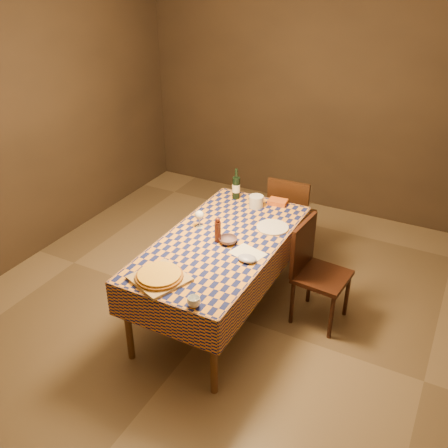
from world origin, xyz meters
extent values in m
plane|color=brown|center=(0.00, 0.00, 0.00)|extent=(5.00, 5.00, 0.00)
cube|color=#34271D|center=(0.00, 2.50, 1.35)|extent=(4.50, 0.10, 2.70)
cube|color=#34271D|center=(-2.25, 0.00, 1.35)|extent=(0.10, 5.00, 2.70)
cylinder|color=brown|center=(-0.38, -0.83, 0.38)|extent=(0.06, 0.06, 0.75)
cylinder|color=brown|center=(0.38, -0.83, 0.38)|extent=(0.06, 0.06, 0.75)
cylinder|color=brown|center=(-0.38, 0.83, 0.38)|extent=(0.06, 0.06, 0.75)
cylinder|color=brown|center=(0.38, 0.83, 0.38)|extent=(0.06, 0.06, 0.75)
cube|color=brown|center=(0.00, 0.00, 0.74)|extent=(0.90, 1.80, 0.03)
cube|color=brown|center=(0.00, 0.00, 0.76)|extent=(0.92, 1.82, 0.02)
cube|color=brown|center=(0.00, -0.92, 0.62)|extent=(0.94, 0.01, 0.30)
cube|color=brown|center=(0.00, 0.92, 0.62)|extent=(0.94, 0.01, 0.30)
cube|color=brown|center=(-0.47, 0.00, 0.62)|extent=(0.01, 1.84, 0.30)
cube|color=brown|center=(0.47, 0.00, 0.62)|extent=(0.01, 1.84, 0.30)
cube|color=tan|center=(-0.13, -0.71, 0.78)|extent=(0.46, 0.46, 0.02)
cylinder|color=brown|center=(-0.13, -0.71, 0.80)|extent=(0.40, 0.40, 0.02)
cylinder|color=gold|center=(-0.13, -0.71, 0.82)|extent=(0.37, 0.37, 0.02)
cylinder|color=#491B11|center=(-0.02, -0.03, 0.86)|extent=(0.07, 0.07, 0.18)
sphere|color=#491B11|center=(-0.02, -0.03, 0.97)|extent=(0.04, 0.04, 0.04)
imported|color=#564048|center=(0.07, -0.01, 0.79)|extent=(0.19, 0.19, 0.05)
cylinder|color=silver|center=(-0.27, 0.11, 0.77)|extent=(0.09, 0.09, 0.00)
cylinder|color=silver|center=(-0.27, 0.11, 0.81)|extent=(0.01, 0.01, 0.07)
sphere|color=silver|center=(-0.27, 0.11, 0.89)|extent=(0.08, 0.08, 0.08)
ellipsoid|color=#3F0708|center=(-0.27, 0.11, 0.88)|extent=(0.05, 0.05, 0.03)
cylinder|color=black|center=(-0.25, 0.77, 0.88)|extent=(0.09, 0.09, 0.22)
cylinder|color=black|center=(-0.25, 0.77, 1.03)|extent=(0.03, 0.03, 0.09)
cylinder|color=beige|center=(-0.25, 0.77, 0.88)|extent=(0.09, 0.09, 0.08)
cylinder|color=silver|center=(0.00, 0.69, 0.83)|extent=(0.16, 0.16, 0.11)
cube|color=#B34D17|center=(0.16, 0.84, 0.79)|extent=(0.18, 0.14, 0.04)
cylinder|color=silver|center=(0.30, 0.39, 0.78)|extent=(0.34, 0.34, 0.02)
imported|color=white|center=(0.24, -0.85, 0.81)|extent=(0.09, 0.09, 0.07)
cube|color=silver|center=(0.28, -0.08, 0.77)|extent=(0.30, 0.26, 0.00)
ellipsoid|color=#969CC0|center=(0.33, -0.18, 0.79)|extent=(0.19, 0.17, 0.04)
cube|color=black|center=(0.18, 1.24, 0.45)|extent=(0.45, 0.45, 0.04)
cube|color=black|center=(0.19, 1.04, 0.70)|extent=(0.42, 0.06, 0.46)
cylinder|color=black|center=(0.34, 1.43, 0.21)|extent=(0.04, 0.04, 0.43)
cylinder|color=black|center=(-0.01, 1.41, 0.21)|extent=(0.04, 0.04, 0.43)
cylinder|color=black|center=(0.37, 1.07, 0.21)|extent=(0.04, 0.04, 0.43)
cylinder|color=black|center=(0.01, 1.05, 0.21)|extent=(0.04, 0.04, 0.43)
cube|color=black|center=(0.80, 0.34, 0.45)|extent=(0.46, 0.46, 0.04)
cube|color=black|center=(0.60, 0.35, 0.70)|extent=(0.07, 0.42, 0.46)
cylinder|color=black|center=(0.96, 0.14, 0.21)|extent=(0.04, 0.04, 0.43)
cylinder|color=black|center=(0.99, 0.50, 0.21)|extent=(0.04, 0.04, 0.43)
cylinder|color=black|center=(0.60, 0.17, 0.21)|extent=(0.04, 0.04, 0.43)
cylinder|color=black|center=(0.63, 0.53, 0.21)|extent=(0.04, 0.04, 0.43)
camera|label=1|loc=(1.68, -3.14, 2.91)|focal=40.00mm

